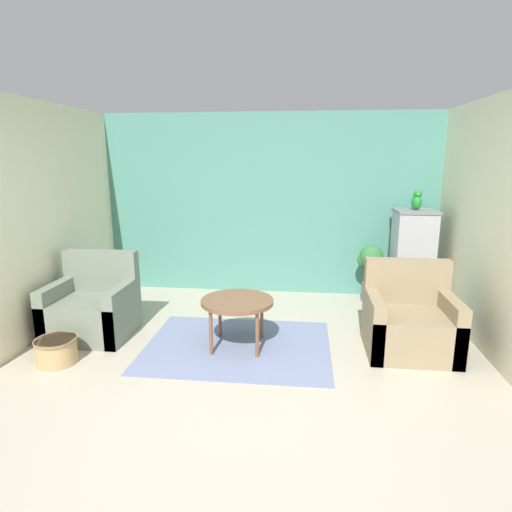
% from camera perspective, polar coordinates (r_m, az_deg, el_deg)
% --- Properties ---
extents(ground_plane, '(20.00, 20.00, 0.00)m').
position_cam_1_polar(ground_plane, '(3.51, -2.94, -19.81)').
color(ground_plane, '#B2A893').
rests_on(ground_plane, ground).
extents(wall_back_accent, '(4.70, 0.06, 2.49)m').
position_cam_1_polar(wall_back_accent, '(6.00, 1.66, 6.80)').
color(wall_back_accent, '#4C897A').
rests_on(wall_back_accent, ground_plane).
extents(wall_left, '(0.06, 3.01, 2.49)m').
position_cam_1_polar(wall_left, '(5.27, -26.00, 4.60)').
color(wall_left, beige).
rests_on(wall_left, ground_plane).
extents(wall_right, '(0.06, 3.01, 2.49)m').
position_cam_1_polar(wall_right, '(4.81, 28.65, 3.63)').
color(wall_right, beige).
rests_on(wall_right, ground_plane).
extents(area_rug, '(1.87, 1.45, 0.01)m').
position_cam_1_polar(area_rug, '(4.49, -2.45, -11.90)').
color(area_rug, slate).
rests_on(area_rug, ground_plane).
extents(coffee_table, '(0.73, 0.73, 0.51)m').
position_cam_1_polar(coffee_table, '(4.32, -2.51, -6.39)').
color(coffee_table, brown).
rests_on(coffee_table, ground_plane).
extents(armchair_left, '(0.85, 0.73, 0.89)m').
position_cam_1_polar(armchair_left, '(5.00, -20.95, -6.64)').
color(armchair_left, slate).
rests_on(armchair_left, ground_plane).
extents(armchair_right, '(0.85, 0.73, 0.89)m').
position_cam_1_polar(armchair_right, '(4.56, 19.79, -8.46)').
color(armchair_right, '#8E7A5B').
rests_on(armchair_right, ground_plane).
extents(birdcage, '(0.50, 0.50, 1.26)m').
position_cam_1_polar(birdcage, '(5.84, 20.06, -0.28)').
color(birdcage, slate).
rests_on(birdcage, ground_plane).
extents(parrot, '(0.12, 0.22, 0.26)m').
position_cam_1_polar(parrot, '(5.72, 20.64, 6.95)').
color(parrot, '#1E842D').
rests_on(parrot, birdcage).
extents(potted_plant, '(0.34, 0.31, 0.77)m').
position_cam_1_polar(potted_plant, '(5.87, 15.03, -1.12)').
color(potted_plant, '#66605B').
rests_on(potted_plant, ground_plane).
extents(wicker_basket, '(0.38, 0.38, 0.24)m').
position_cam_1_polar(wicker_basket, '(4.52, -25.06, -11.26)').
color(wicker_basket, tan).
rests_on(wicker_basket, ground_plane).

